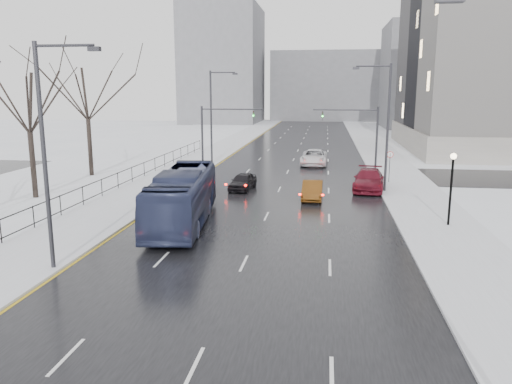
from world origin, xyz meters
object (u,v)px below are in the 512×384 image
at_px(streetlight_l_near, 48,147).
at_px(no_uturn_sign, 390,158).
at_px(lamppost_r_mid, 452,179).
at_px(bus, 183,197).
at_px(tree_park_e, 92,176).
at_px(sedan_center_near, 243,181).
at_px(tree_park_d, 36,199).
at_px(streetlight_r_mid, 385,122).
at_px(mast_signal_left, 213,131).
at_px(sedan_right_near, 312,190).
at_px(sedan_right_cross, 314,157).
at_px(sedan_right_far, 369,180).
at_px(streetlight_l_far, 213,113).
at_px(mast_signal_right, 365,132).

relative_size(streetlight_l_near, no_uturn_sign, 3.70).
distance_m(lamppost_r_mid, bus, 15.92).
bearing_deg(tree_park_e, sedan_center_near, -16.72).
distance_m(bus, sedan_center_near, 11.07).
xyz_separation_m(tree_park_d, streetlight_r_mid, (25.97, 6.00, 5.62)).
distance_m(tree_park_d, mast_signal_left, 17.96).
bearing_deg(no_uturn_sign, mast_signal_left, 166.40).
height_order(lamppost_r_mid, mast_signal_left, mast_signal_left).
height_order(sedan_right_near, sedan_right_cross, sedan_right_cross).
distance_m(tree_park_e, mast_signal_left, 12.29).
bearing_deg(sedan_right_far, streetlight_l_far, 150.34).
bearing_deg(mast_signal_right, sedan_right_near, -111.67).
height_order(bus, sedan_right_far, bus).
distance_m(streetlight_l_far, sedan_right_cross, 11.83).
xyz_separation_m(sedan_right_cross, sedan_right_far, (4.73, -13.37, 0.01)).
distance_m(lamppost_r_mid, sedan_right_cross, 25.62).
bearing_deg(mast_signal_left, tree_park_d, -126.80).
relative_size(tree_park_e, lamppost_r_mid, 3.15).
height_order(mast_signal_left, sedan_right_far, mast_signal_left).
relative_size(mast_signal_left, sedan_center_near, 1.61).
distance_m(tree_park_e, lamppost_r_mid, 32.52).
bearing_deg(bus, sedan_right_near, 39.95).
xyz_separation_m(lamppost_r_mid, mast_signal_right, (-3.67, 18.00, 1.16)).
relative_size(tree_park_e, sedan_center_near, 3.35).
bearing_deg(sedan_right_cross, mast_signal_right, -49.53).
relative_size(tree_park_d, sedan_right_cross, 2.09).
bearing_deg(sedan_center_near, streetlight_l_near, -98.13).
bearing_deg(sedan_right_cross, bus, -104.10).
height_order(mast_signal_right, sedan_right_cross, mast_signal_right).
xyz_separation_m(tree_park_d, sedan_center_near, (14.85, 5.42, 0.73)).
bearing_deg(no_uturn_sign, streetlight_l_far, 155.27).
relative_size(tree_park_d, tree_park_e, 0.93).
bearing_deg(tree_park_d, tree_park_e, 92.29).
distance_m(mast_signal_right, no_uturn_sign, 4.77).
height_order(sedan_center_near, sedan_right_cross, sedan_right_cross).
bearing_deg(lamppost_r_mid, tree_park_e, 154.38).
relative_size(streetlight_l_near, mast_signal_left, 1.54).
relative_size(streetlight_r_mid, bus, 0.85).
relative_size(no_uturn_sign, sedan_right_far, 0.47).
distance_m(mast_signal_right, sedan_right_far, 7.98).
bearing_deg(tree_park_d, mast_signal_right, 29.12).
xyz_separation_m(mast_signal_left, sedan_right_near, (10.10, -11.45, -3.37)).
relative_size(no_uturn_sign, sedan_right_near, 0.64).
distance_m(tree_park_d, no_uturn_sign, 28.88).
height_order(streetlight_l_far, no_uturn_sign, streetlight_l_far).
bearing_deg(sedan_center_near, bus, -92.75).
bearing_deg(bus, lamppost_r_mid, -1.35).
bearing_deg(streetlight_l_near, mast_signal_right, 61.04).
bearing_deg(sedan_right_cross, streetlight_l_far, -167.21).
xyz_separation_m(lamppost_r_mid, sedan_right_cross, (-8.53, 24.07, -2.07)).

